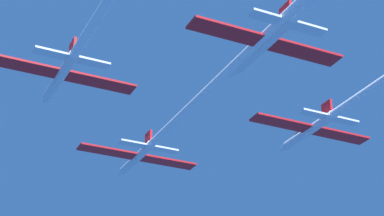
% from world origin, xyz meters
% --- Properties ---
extents(jet_lead, '(15.79, 52.86, 2.62)m').
position_xyz_m(jet_lead, '(-0.69, -15.14, 0.19)').
color(jet_lead, white).
extents(jet_left_wing, '(15.79, 46.67, 2.62)m').
position_xyz_m(jet_left_wing, '(-15.43, -28.24, 0.67)').
color(jet_left_wing, white).
extents(jet_right_wing, '(15.79, 43.69, 2.62)m').
position_xyz_m(jet_right_wing, '(15.01, -27.19, 0.45)').
color(jet_right_wing, white).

